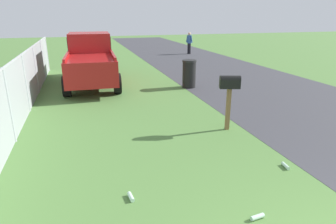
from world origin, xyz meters
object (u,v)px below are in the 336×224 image
(trash_bin, at_px, (189,74))
(pickup_truck, at_px, (91,58))
(pedestrian, at_px, (189,42))
(mailbox, at_px, (230,87))

(trash_bin, bearing_deg, pickup_truck, 63.65)
(trash_bin, xyz_separation_m, pedestrian, (9.83, -3.69, 0.34))
(trash_bin, relative_size, pedestrian, 0.71)
(mailbox, distance_m, pickup_truck, 7.12)
(mailbox, xyz_separation_m, pedestrian, (14.40, -4.35, -0.24))
(mailbox, bearing_deg, pedestrian, 0.63)
(pedestrian, bearing_deg, trash_bin, -143.26)
(mailbox, xyz_separation_m, trash_bin, (4.57, -0.66, -0.58))
(pickup_truck, distance_m, trash_bin, 4.20)
(pickup_truck, xyz_separation_m, pedestrian, (7.99, -7.43, -0.20))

